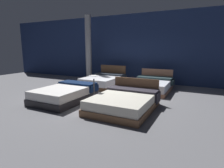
# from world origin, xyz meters

# --- Properties ---
(ground_plane) EXTENTS (18.00, 18.00, 0.02)m
(ground_plane) POSITION_xyz_m (0.00, 0.00, -0.01)
(ground_plane) COLOR slate
(showroom_back_wall) EXTENTS (18.00, 0.06, 3.50)m
(showroom_back_wall) POSITION_xyz_m (0.00, 3.16, 1.75)
(showroom_back_wall) COLOR navy
(showroom_back_wall) RESTS_ON ground_plane
(bed_0) EXTENTS (1.49, 2.06, 0.53)m
(bed_0) POSITION_xyz_m (-1.08, -1.46, 0.24)
(bed_0) COLOR black
(bed_0) RESTS_ON ground_plane
(bed_1) EXTENTS (1.68, 2.11, 0.78)m
(bed_1) POSITION_xyz_m (1.06, -1.38, 0.22)
(bed_1) COLOR brown
(bed_1) RESTS_ON ground_plane
(bed_2) EXTENTS (1.57, 2.13, 0.90)m
(bed_2) POSITION_xyz_m (-1.15, 1.33, 0.24)
(bed_2) COLOR brown
(bed_2) RESTS_ON ground_plane
(bed_3) EXTENTS (1.64, 2.09, 0.82)m
(bed_3) POSITION_xyz_m (1.12, 1.39, 0.23)
(bed_3) COLOR #9A6953
(bed_3) RESTS_ON ground_plane
(price_sign) EXTENTS (0.28, 0.24, 0.92)m
(price_sign) POSITION_xyz_m (0.00, -1.34, 0.35)
(price_sign) COLOR #3F3F44
(price_sign) RESTS_ON ground_plane
(support_pillar) EXTENTS (0.33, 0.33, 3.50)m
(support_pillar) POSITION_xyz_m (-2.71, 2.43, 1.75)
(support_pillar) COLOR #99999E
(support_pillar) RESTS_ON ground_plane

